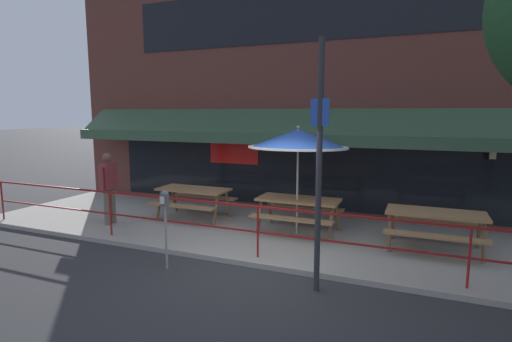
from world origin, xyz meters
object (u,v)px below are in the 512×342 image
Objects in this scene: picnic_table_right at (435,220)px; parking_meter_near at (165,206)px; patio_umbrella_centre at (298,139)px; street_sign_pole at (319,166)px; picnic_table_left at (193,195)px; pedestrian_walking at (109,185)px; picnic_table_centre at (298,205)px.

picnic_table_right is 1.27× the size of parking_meter_near.
street_sign_pole reaches higher than patio_umbrella_centre.
picnic_table_left is at bearing 112.47° from parking_meter_near.
parking_meter_near is at bearing -30.46° from pedestrian_walking.
parking_meter_near is at bearing -176.34° from street_sign_pole.
street_sign_pole reaches higher than picnic_table_right.
street_sign_pole is at bearing -66.56° from patio_umbrella_centre.
street_sign_pole is (5.41, -1.45, 0.91)m from pedestrian_walking.
picnic_table_right is at bearing 7.66° from pedestrian_walking.
picnic_table_centre is at bearing 177.19° from picnic_table_right.
street_sign_pole is at bearing -14.99° from pedestrian_walking.
parking_meter_near reaches higher than picnic_table_right.
street_sign_pole is (1.06, -2.54, 1.26)m from picnic_table_centre.
pedestrian_walking is at bearing -172.34° from picnic_table_right.
street_sign_pole is at bearing -125.50° from picnic_table_right.
picnic_table_right is 0.47× the size of street_sign_pole.
picnic_table_left is at bearing 177.54° from picnic_table_centre.
picnic_table_right is 3.22m from street_sign_pole.
patio_umbrella_centre is 1.67× the size of parking_meter_near.
pedestrian_walking is (-4.36, -0.99, -1.12)m from patio_umbrella_centre.
parking_meter_near is (-1.60, -2.71, 0.44)m from picnic_table_centre.
street_sign_pole is (3.83, -2.66, 1.26)m from picnic_table_left.
picnic_table_left is 1.00× the size of picnic_table_centre.
parking_meter_near is (-4.38, -2.58, 0.44)m from picnic_table_right.
picnic_table_right is (5.55, -0.26, 0.00)m from picnic_table_left.
parking_meter_near is 0.37× the size of street_sign_pole.
parking_meter_near is 2.79m from street_sign_pole.
patio_umbrella_centre reaches higher than picnic_table_right.
patio_umbrella_centre is (0.00, -0.11, 1.47)m from picnic_table_centre.
patio_umbrella_centre is 1.39× the size of pedestrian_walking.
picnic_table_centre is (2.77, -0.12, 0.00)m from picnic_table_left.
patio_umbrella_centre is 2.67m from street_sign_pole.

